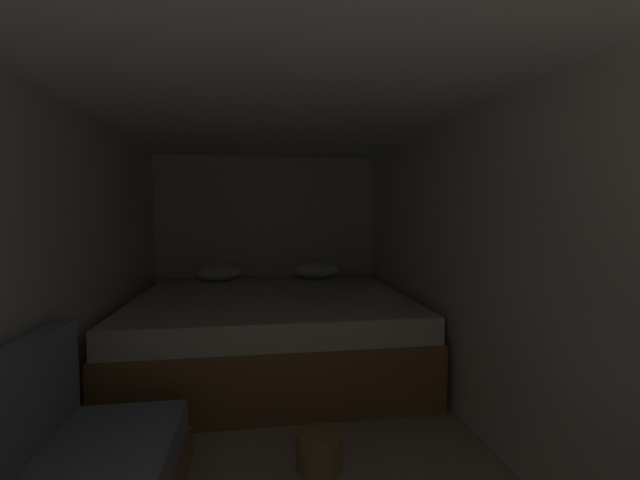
# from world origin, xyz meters

# --- Properties ---
(ground_plane) EXTENTS (7.11, 7.11, 0.00)m
(ground_plane) POSITION_xyz_m (0.00, 1.97, 0.00)
(ground_plane) COLOR #A39984
(wall_back) EXTENTS (2.58, 0.05, 2.05)m
(wall_back) POSITION_xyz_m (0.00, 4.55, 1.03)
(wall_back) COLOR silver
(wall_back) RESTS_ON ground
(wall_left) EXTENTS (0.05, 5.11, 2.05)m
(wall_left) POSITION_xyz_m (-1.27, 1.97, 1.03)
(wall_left) COLOR silver
(wall_left) RESTS_ON ground
(wall_right) EXTENTS (0.05, 5.11, 2.05)m
(wall_right) POSITION_xyz_m (1.27, 1.97, 1.03)
(wall_right) COLOR silver
(wall_right) RESTS_ON ground
(ceiling_slab) EXTENTS (2.58, 5.11, 0.05)m
(ceiling_slab) POSITION_xyz_m (0.00, 1.97, 2.08)
(ceiling_slab) COLOR white
(ceiling_slab) RESTS_ON wall_left
(bed) EXTENTS (2.36, 2.09, 0.86)m
(bed) POSITION_xyz_m (0.00, 3.44, 0.34)
(bed) COLOR olive
(bed) RESTS_ON ground
(wicker_basket) EXTENTS (0.26, 0.26, 0.19)m
(wicker_basket) POSITION_xyz_m (0.21, 1.91, 0.10)
(wicker_basket) COLOR olive
(wicker_basket) RESTS_ON ground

